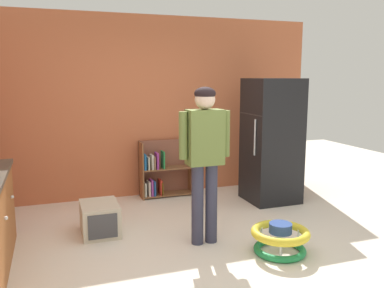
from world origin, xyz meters
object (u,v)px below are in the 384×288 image
object	(u,v)px
bookshelf	(162,172)
refrigerator	(272,141)
standing_person	(205,150)
pet_carrier	(100,219)
baby_walker	(280,238)

from	to	relation	value
bookshelf	refrigerator	bearing A→B (deg)	-27.39
standing_person	pet_carrier	xyz separation A→B (m)	(-1.05, 0.65, -0.85)
standing_person	refrigerator	bearing A→B (deg)	37.34
bookshelf	baby_walker	xyz separation A→B (m)	(0.60, -2.38, -0.21)
bookshelf	standing_person	world-z (taller)	standing_person
refrigerator	pet_carrier	xyz separation A→B (m)	(-2.52, -0.48, -0.71)
refrigerator	bookshelf	size ratio (longest dim) A/B	2.09
baby_walker	bookshelf	bearing A→B (deg)	104.19
refrigerator	pet_carrier	bearing A→B (deg)	-169.26
refrigerator	standing_person	bearing A→B (deg)	-142.66
baby_walker	pet_carrier	bearing A→B (deg)	145.55
bookshelf	pet_carrier	world-z (taller)	bookshelf
refrigerator	baby_walker	size ratio (longest dim) A/B	2.95
bookshelf	pet_carrier	xyz separation A→B (m)	(-1.08, -1.22, -0.19)
standing_person	bookshelf	bearing A→B (deg)	88.85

